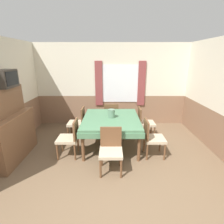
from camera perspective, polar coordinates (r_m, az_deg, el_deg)
The scene contains 14 objects.
ground_plane at distance 2.90m, azimuth -0.05°, elevation -30.19°, with size 16.00×16.00×0.00m, color brown.
wall_back at distance 5.71m, azimuth 0.27°, elevation 8.77°, with size 5.21×0.09×2.60m.
wall_left at distance 4.59m, azimuth -31.96°, elevation 4.06°, with size 0.05×4.06×2.60m.
wall_right at distance 4.58m, azimuth 32.19°, elevation 4.00°, with size 0.05×4.06×2.60m.
dining_table at distance 4.30m, azimuth -0.08°, elevation -3.20°, with size 1.38×1.60×0.74m.
chair_right_far at distance 4.89m, azimuth 10.65°, elevation -3.09°, with size 0.44×0.44×0.86m.
chair_left_far at distance 4.90m, azimuth -10.73°, elevation -3.06°, with size 0.44×0.44×0.86m.
chair_head_window at distance 5.31m, azimuth -0.02°, elevation -1.15°, with size 0.44×0.44×0.86m.
chair_right_near at distance 4.01m, azimuth 13.07°, elevation -7.88°, with size 0.44×0.44×0.86m.
chair_head_near at distance 3.44m, azimuth -0.17°, elevation -11.82°, with size 0.44×0.44×0.86m.
chair_left_near at distance 4.02m, azimuth -13.27°, elevation -7.83°, with size 0.44×0.44×0.86m.
sideboard at distance 4.33m, azimuth -30.25°, elevation -5.03°, with size 0.46×1.38×1.57m.
tv at distance 4.14m, azimuth -31.28°, elevation 9.31°, with size 0.29×0.51×0.36m.
vase at distance 4.25m, azimuth 0.01°, elevation -0.49°, with size 0.17×0.17×0.21m.
Camera 1 is at (0.01, -1.97, 2.13)m, focal length 28.00 mm.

